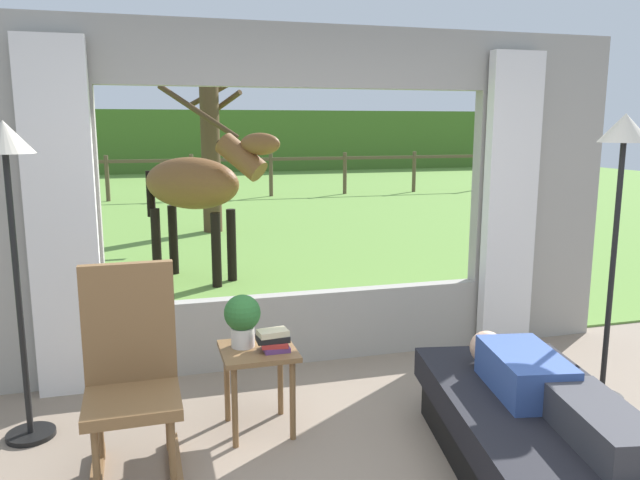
# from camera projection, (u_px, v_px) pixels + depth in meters

# --- Properties ---
(back_wall_with_window) EXTENTS (5.20, 0.12, 2.55)m
(back_wall_with_window) POSITION_uv_depth(u_px,v_px,m) (303.00, 203.00, 4.69)
(back_wall_with_window) COLOR #9E998E
(back_wall_with_window) RESTS_ON ground_plane
(curtain_panel_left) EXTENTS (0.44, 0.10, 2.40)m
(curtain_panel_left) POSITION_uv_depth(u_px,v_px,m) (62.00, 222.00, 4.11)
(curtain_panel_left) COLOR silver
(curtain_panel_left) RESTS_ON ground_plane
(curtain_panel_right) EXTENTS (0.44, 0.10, 2.40)m
(curtain_panel_right) POSITION_uv_depth(u_px,v_px,m) (510.00, 204.00, 5.02)
(curtain_panel_right) COLOR silver
(curtain_panel_right) RESTS_ON ground_plane
(outdoor_pasture_lawn) EXTENTS (36.00, 21.68, 0.02)m
(outdoor_pasture_lawn) POSITION_uv_depth(u_px,v_px,m) (194.00, 200.00, 15.23)
(outdoor_pasture_lawn) COLOR olive
(outdoor_pasture_lawn) RESTS_ON ground_plane
(distant_hill_ridge) EXTENTS (36.00, 2.00, 2.40)m
(distant_hill_ridge) POSITION_uv_depth(u_px,v_px,m) (172.00, 141.00, 24.31)
(distant_hill_ridge) COLOR #476D28
(distant_hill_ridge) RESTS_ON ground_plane
(recliner_sofa) EXTENTS (1.20, 1.84, 0.42)m
(recliner_sofa) POSITION_uv_depth(u_px,v_px,m) (537.00, 439.00, 3.24)
(recliner_sofa) COLOR black
(recliner_sofa) RESTS_ON ground_plane
(reclining_person) EXTENTS (0.45, 1.43, 0.22)m
(reclining_person) POSITION_uv_depth(u_px,v_px,m) (547.00, 388.00, 3.14)
(reclining_person) COLOR #334C8C
(reclining_person) RESTS_ON recliner_sofa
(rocking_chair) EXTENTS (0.49, 0.69, 1.12)m
(rocking_chair) POSITION_uv_depth(u_px,v_px,m) (131.00, 374.00, 3.26)
(rocking_chair) COLOR brown
(rocking_chair) RESTS_ON ground_plane
(side_table) EXTENTS (0.44, 0.44, 0.52)m
(side_table) POSITION_uv_depth(u_px,v_px,m) (258.00, 363.00, 3.72)
(side_table) COLOR brown
(side_table) RESTS_ON ground_plane
(potted_plant) EXTENTS (0.22, 0.22, 0.32)m
(potted_plant) POSITION_uv_depth(u_px,v_px,m) (242.00, 317.00, 3.70)
(potted_plant) COLOR silver
(potted_plant) RESTS_ON side_table
(book_stack) EXTENTS (0.19, 0.15, 0.13)m
(book_stack) POSITION_uv_depth(u_px,v_px,m) (274.00, 340.00, 3.66)
(book_stack) COLOR #59336B
(book_stack) RESTS_ON side_table
(floor_lamp_left) EXTENTS (0.32, 0.32, 1.86)m
(floor_lamp_left) POSITION_uv_depth(u_px,v_px,m) (8.00, 186.00, 3.43)
(floor_lamp_left) COLOR black
(floor_lamp_left) RESTS_ON ground_plane
(floor_lamp_right) EXTENTS (0.32, 0.32, 1.91)m
(floor_lamp_right) POSITION_uv_depth(u_px,v_px,m) (621.00, 172.00, 3.93)
(floor_lamp_right) COLOR black
(floor_lamp_right) RESTS_ON ground_plane
(horse) EXTENTS (1.60, 1.44, 1.73)m
(horse) POSITION_uv_depth(u_px,v_px,m) (198.00, 185.00, 7.14)
(horse) COLOR brown
(horse) RESTS_ON outdoor_pasture_lawn
(pasture_tree) EXTENTS (1.56, 1.47, 2.78)m
(pasture_tree) POSITION_uv_depth(u_px,v_px,m) (211.00, 146.00, 10.47)
(pasture_tree) COLOR #4C3823
(pasture_tree) RESTS_ON outdoor_pasture_lawn
(pasture_fence_line) EXTENTS (16.10, 0.10, 1.10)m
(pasture_fence_line) POSITION_uv_depth(u_px,v_px,m) (192.00, 169.00, 15.38)
(pasture_fence_line) COLOR brown
(pasture_fence_line) RESTS_ON outdoor_pasture_lawn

